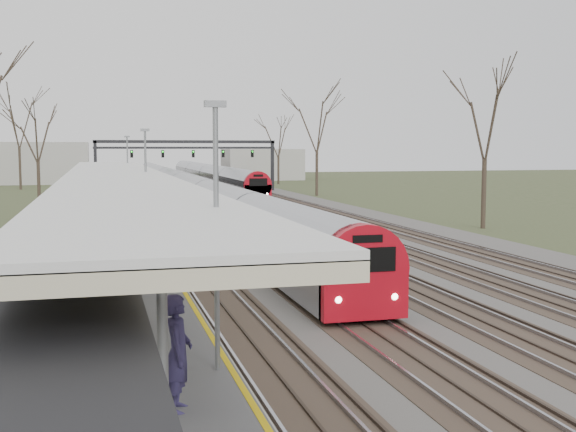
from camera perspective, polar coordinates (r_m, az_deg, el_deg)
The scene contains 8 objects.
track_bed at distance 55.35m, azimuth -4.25°, elevation 0.07°, with size 24.00×160.00×0.22m.
platform at distance 36.99m, azimuth -13.52°, elevation -2.04°, with size 3.50×69.00×1.00m, color #9E9B93.
canopy at distance 32.20m, azimuth -13.46°, elevation 3.00°, with size 4.10×50.00×3.11m.
signal_gantry at distance 84.77m, azimuth -7.99°, elevation 5.17°, with size 21.00×0.59×6.08m.
tree_east_far at distance 47.61m, azimuth 15.36°, elevation 7.73°, with size 5.00×5.00×10.30m.
train_near at distance 64.32m, azimuth -8.26°, elevation 2.04°, with size 2.62×90.21×3.05m.
train_far at distance 95.92m, azimuth -6.22°, elevation 3.16°, with size 2.62×60.21×3.05m.
passenger at distance 11.77m, azimuth -8.70°, elevation -10.67°, with size 0.69×0.46×1.90m, color #2E284D.
Camera 1 is at (-9.81, 0.82, 5.20)m, focal length 45.00 mm.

